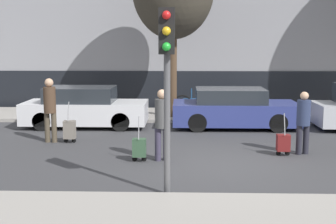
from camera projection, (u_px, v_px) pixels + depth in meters
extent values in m
plane|color=#38383A|center=(220.00, 164.00, 10.94)|extent=(80.00, 80.00, 0.00)
cube|color=gray|center=(240.00, 223.00, 7.23)|extent=(28.00, 2.50, 0.12)
cube|color=gray|center=(206.00, 115.00, 17.85)|extent=(28.00, 3.00, 0.12)
cube|color=black|center=(203.00, 90.00, 19.90)|extent=(27.44, 0.06, 1.60)
cube|color=silver|center=(86.00, 112.00, 15.68)|extent=(4.08, 1.75, 0.70)
cube|color=#23282D|center=(81.00, 94.00, 15.60)|extent=(2.24, 1.54, 0.50)
cylinder|color=black|center=(120.00, 122.00, 14.89)|extent=(0.60, 0.18, 0.60)
cylinder|color=black|center=(126.00, 114.00, 16.45)|extent=(0.60, 0.18, 0.60)
cylinder|color=black|center=(42.00, 121.00, 14.97)|extent=(0.60, 0.18, 0.60)
cylinder|color=black|center=(55.00, 114.00, 16.53)|extent=(0.60, 0.18, 0.60)
cube|color=navy|center=(235.00, 113.00, 15.50)|extent=(4.09, 1.85, 0.70)
cube|color=#23282D|center=(230.00, 95.00, 15.42)|extent=(2.25, 1.63, 0.46)
cylinder|color=black|center=(278.00, 123.00, 14.66)|extent=(0.60, 0.18, 0.60)
cylinder|color=black|center=(268.00, 115.00, 16.31)|extent=(0.60, 0.18, 0.60)
cylinder|color=black|center=(197.00, 123.00, 14.74)|extent=(0.60, 0.18, 0.60)
cylinder|color=black|center=(196.00, 115.00, 16.39)|extent=(0.60, 0.18, 0.60)
cylinder|color=black|center=(331.00, 116.00, 16.04)|extent=(0.60, 0.18, 0.60)
cylinder|color=#4C4233|center=(54.00, 128.00, 13.22)|extent=(0.15, 0.15, 0.84)
cylinder|color=#4C4233|center=(47.00, 127.00, 13.24)|extent=(0.15, 0.15, 0.84)
cylinder|color=#473323|center=(50.00, 100.00, 13.11)|extent=(0.34, 0.34, 0.73)
sphere|color=tan|center=(49.00, 83.00, 13.04)|extent=(0.24, 0.24, 0.24)
cube|color=slate|center=(70.00, 130.00, 13.18)|extent=(0.32, 0.24, 0.51)
cylinder|color=black|center=(66.00, 140.00, 13.23)|extent=(0.12, 0.03, 0.12)
cylinder|color=black|center=(74.00, 141.00, 13.22)|extent=(0.12, 0.03, 0.12)
cylinder|color=gray|center=(68.00, 112.00, 13.03)|extent=(0.02, 0.19, 0.53)
cylinder|color=#383347|center=(158.00, 144.00, 11.17)|extent=(0.15, 0.15, 0.80)
cylinder|color=#383347|center=(166.00, 144.00, 11.20)|extent=(0.15, 0.15, 0.80)
cylinder|color=#4C4C4C|center=(162.00, 113.00, 11.08)|extent=(0.34, 0.34, 0.69)
sphere|color=tan|center=(162.00, 94.00, 11.01)|extent=(0.23, 0.23, 0.23)
cube|color=#335138|center=(139.00, 148.00, 11.11)|extent=(0.32, 0.24, 0.43)
cylinder|color=black|center=(135.00, 159.00, 11.16)|extent=(0.12, 0.03, 0.12)
cylinder|color=black|center=(144.00, 159.00, 11.15)|extent=(0.12, 0.03, 0.12)
cylinder|color=gray|center=(139.00, 128.00, 10.97)|extent=(0.02, 0.19, 0.53)
cylinder|color=#23232D|center=(299.00, 140.00, 11.81)|extent=(0.15, 0.15, 0.74)
cylinder|color=#23232D|center=(306.00, 140.00, 11.86)|extent=(0.15, 0.15, 0.74)
cylinder|color=#283351|center=(304.00, 113.00, 11.73)|extent=(0.34, 0.34, 0.64)
sphere|color=tan|center=(304.00, 96.00, 11.67)|extent=(0.21, 0.21, 0.21)
cube|color=maroon|center=(283.00, 143.00, 11.68)|extent=(0.32, 0.24, 0.41)
cylinder|color=black|center=(278.00, 153.00, 11.73)|extent=(0.12, 0.03, 0.12)
cylinder|color=black|center=(287.00, 153.00, 11.72)|extent=(0.12, 0.03, 0.12)
cylinder|color=gray|center=(285.00, 124.00, 11.54)|extent=(0.02, 0.19, 0.53)
cylinder|color=#515154|center=(167.00, 104.00, 8.50)|extent=(0.12, 0.12, 3.41)
cube|color=black|center=(167.00, 31.00, 8.13)|extent=(0.28, 0.24, 0.80)
sphere|color=red|center=(166.00, 15.00, 7.94)|extent=(0.15, 0.15, 0.15)
sphere|color=gold|center=(166.00, 31.00, 7.98)|extent=(0.15, 0.15, 0.15)
sphere|color=green|center=(166.00, 47.00, 8.02)|extent=(0.15, 0.15, 0.15)
torus|color=black|center=(210.00, 104.00, 17.73)|extent=(0.72, 0.06, 0.72)
torus|color=black|center=(183.00, 104.00, 17.77)|extent=(0.72, 0.06, 0.72)
cylinder|color=navy|center=(196.00, 99.00, 17.72)|extent=(1.00, 0.05, 0.05)
cylinder|color=navy|center=(191.00, 94.00, 17.70)|extent=(0.04, 0.04, 0.40)
cylinder|color=#4C3826|center=(173.00, 72.00, 16.88)|extent=(0.28, 0.28, 3.24)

